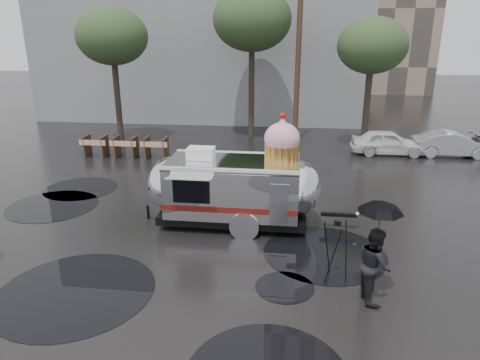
# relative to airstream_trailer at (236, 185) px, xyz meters

# --- Properties ---
(ground) EXTENTS (120.00, 120.00, 0.00)m
(ground) POSITION_rel_airstream_trailer_xyz_m (-0.66, -2.99, -1.24)
(ground) COLOR black
(ground) RESTS_ON ground
(puddles) EXTENTS (12.18, 11.51, 0.01)m
(puddles) POSITION_rel_airstream_trailer_xyz_m (-2.07, -2.09, -1.24)
(puddles) COLOR black
(puddles) RESTS_ON ground
(grey_building) EXTENTS (22.00, 12.00, 13.00)m
(grey_building) POSITION_rel_airstream_trailer_xyz_m (-4.66, 21.01, 5.26)
(grey_building) COLOR slate
(grey_building) RESTS_ON ground
(utility_pole) EXTENTS (1.60, 0.28, 9.00)m
(utility_pole) POSITION_rel_airstream_trailer_xyz_m (1.84, 11.01, 3.38)
(utility_pole) COLOR #473323
(utility_pole) RESTS_ON ground
(tree_left) EXTENTS (3.64, 3.64, 6.95)m
(tree_left) POSITION_rel_airstream_trailer_xyz_m (-7.66, 10.01, 4.24)
(tree_left) COLOR #382D26
(tree_left) RESTS_ON ground
(tree_mid) EXTENTS (4.20, 4.20, 8.03)m
(tree_mid) POSITION_rel_airstream_trailer_xyz_m (-0.66, 12.01, 5.10)
(tree_mid) COLOR #382D26
(tree_mid) RESTS_ON ground
(tree_right) EXTENTS (3.36, 3.36, 6.42)m
(tree_right) POSITION_rel_airstream_trailer_xyz_m (5.34, 10.01, 3.81)
(tree_right) COLOR #382D26
(tree_right) RESTS_ON ground
(barricade_row) EXTENTS (4.30, 0.80, 1.00)m
(barricade_row) POSITION_rel_airstream_trailer_xyz_m (-6.21, 6.98, -0.72)
(barricade_row) COLOR #473323
(barricade_row) RESTS_ON ground
(airstream_trailer) EXTENTS (6.59, 2.50, 3.55)m
(airstream_trailer) POSITION_rel_airstream_trailer_xyz_m (0.00, 0.00, 0.00)
(airstream_trailer) COLOR silver
(airstream_trailer) RESTS_ON ground
(person_right) EXTENTS (0.57, 0.87, 1.70)m
(person_right) POSITION_rel_airstream_trailer_xyz_m (3.47, -3.66, -0.39)
(person_right) COLOR black
(person_right) RESTS_ON ground
(umbrella_black) EXTENTS (1.15, 1.15, 2.34)m
(umbrella_black) POSITION_rel_airstream_trailer_xyz_m (3.47, -3.66, 0.70)
(umbrella_black) COLOR black
(umbrella_black) RESTS_ON ground
(tripod) EXTENTS (0.60, 0.62, 1.53)m
(tripod) POSITION_rel_airstream_trailer_xyz_m (2.72, -2.94, -0.33)
(tripod) COLOR black
(tripod) RESTS_ON ground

